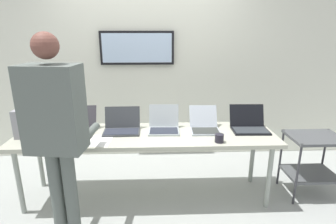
{
  "coord_description": "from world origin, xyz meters",
  "views": [
    {
      "loc": [
        0.13,
        -2.65,
        1.78
      ],
      "look_at": [
        0.23,
        0.05,
        0.97
      ],
      "focal_mm": 28.8,
      "sensor_mm": 36.0,
      "label": 1
    }
  ],
  "objects_px": {
    "equipment_box": "(37,120)",
    "storage_cart": "(313,156)",
    "workbench": "(146,138)",
    "laptop_station_1": "(122,126)",
    "person": "(56,124)",
    "coffee_mug": "(219,138)",
    "laptop_station_3": "(204,125)",
    "laptop_station_2": "(164,125)",
    "laptop_station_4": "(249,125)",
    "laptop_station_0": "(79,127)"
  },
  "relations": [
    {
      "from": "laptop_station_3",
      "to": "coffee_mug",
      "type": "bearing_deg",
      "value": -75.85
    },
    {
      "from": "equipment_box",
      "to": "laptop_station_1",
      "type": "height_order",
      "value": "equipment_box"
    },
    {
      "from": "storage_cart",
      "to": "laptop_station_4",
      "type": "bearing_deg",
      "value": 171.88
    },
    {
      "from": "laptop_station_2",
      "to": "coffee_mug",
      "type": "distance_m",
      "value": 0.64
    },
    {
      "from": "workbench",
      "to": "laptop_station_2",
      "type": "xyz_separation_m",
      "value": [
        0.19,
        0.1,
        0.11
      ]
    },
    {
      "from": "laptop_station_1",
      "to": "storage_cart",
      "type": "xyz_separation_m",
      "value": [
        2.09,
        -0.11,
        -0.34
      ]
    },
    {
      "from": "person",
      "to": "coffee_mug",
      "type": "height_order",
      "value": "person"
    },
    {
      "from": "laptop_station_1",
      "to": "laptop_station_4",
      "type": "height_order",
      "value": "laptop_station_4"
    },
    {
      "from": "equipment_box",
      "to": "laptop_station_4",
      "type": "relative_size",
      "value": 0.99
    },
    {
      "from": "workbench",
      "to": "laptop_station_1",
      "type": "bearing_deg",
      "value": 161.1
    },
    {
      "from": "coffee_mug",
      "to": "laptop_station_3",
      "type": "bearing_deg",
      "value": 104.15
    },
    {
      "from": "workbench",
      "to": "person",
      "type": "relative_size",
      "value": 1.52
    },
    {
      "from": "laptop_station_0",
      "to": "coffee_mug",
      "type": "xyz_separation_m",
      "value": [
        1.44,
        -0.33,
        -0.02
      ]
    },
    {
      "from": "laptop_station_0",
      "to": "storage_cart",
      "type": "height_order",
      "value": "laptop_station_0"
    },
    {
      "from": "laptop_station_4",
      "to": "coffee_mug",
      "type": "height_order",
      "value": "laptop_station_4"
    },
    {
      "from": "workbench",
      "to": "laptop_station_2",
      "type": "relative_size",
      "value": 8.15
    },
    {
      "from": "workbench",
      "to": "storage_cart",
      "type": "distance_m",
      "value": 1.84
    },
    {
      "from": "storage_cart",
      "to": "person",
      "type": "bearing_deg",
      "value": -166.41
    },
    {
      "from": "laptop_station_3",
      "to": "storage_cart",
      "type": "distance_m",
      "value": 1.25
    },
    {
      "from": "laptop_station_0",
      "to": "person",
      "type": "height_order",
      "value": "person"
    },
    {
      "from": "laptop_station_0",
      "to": "coffee_mug",
      "type": "distance_m",
      "value": 1.47
    },
    {
      "from": "laptop_station_2",
      "to": "storage_cart",
      "type": "bearing_deg",
      "value": -4.06
    },
    {
      "from": "person",
      "to": "storage_cart",
      "type": "height_order",
      "value": "person"
    },
    {
      "from": "coffee_mug",
      "to": "laptop_station_4",
      "type": "bearing_deg",
      "value": 40.01
    },
    {
      "from": "workbench",
      "to": "person",
      "type": "xyz_separation_m",
      "value": [
        -0.68,
        -0.62,
        0.39
      ]
    },
    {
      "from": "laptop_station_3",
      "to": "laptop_station_2",
      "type": "bearing_deg",
      "value": 179.36
    },
    {
      "from": "laptop_station_2",
      "to": "laptop_station_3",
      "type": "relative_size",
      "value": 0.88
    },
    {
      "from": "laptop_station_0",
      "to": "laptop_station_3",
      "type": "relative_size",
      "value": 0.97
    },
    {
      "from": "workbench",
      "to": "laptop_station_1",
      "type": "height_order",
      "value": "laptop_station_1"
    },
    {
      "from": "laptop_station_2",
      "to": "laptop_station_3",
      "type": "height_order",
      "value": "laptop_station_2"
    },
    {
      "from": "coffee_mug",
      "to": "equipment_box",
      "type": "bearing_deg",
      "value": 170.25
    },
    {
      "from": "workbench",
      "to": "equipment_box",
      "type": "distance_m",
      "value": 1.16
    },
    {
      "from": "laptop_station_3",
      "to": "storage_cart",
      "type": "xyz_separation_m",
      "value": [
        1.2,
        -0.11,
        -0.34
      ]
    },
    {
      "from": "equipment_box",
      "to": "coffee_mug",
      "type": "height_order",
      "value": "equipment_box"
    },
    {
      "from": "laptop_station_2",
      "to": "coffee_mug",
      "type": "xyz_separation_m",
      "value": [
        0.53,
        -0.35,
        -0.02
      ]
    },
    {
      "from": "laptop_station_4",
      "to": "coffee_mug",
      "type": "distance_m",
      "value": 0.52
    },
    {
      "from": "workbench",
      "to": "coffee_mug",
      "type": "xyz_separation_m",
      "value": [
        0.72,
        -0.25,
        0.09
      ]
    },
    {
      "from": "laptop_station_2",
      "to": "coffee_mug",
      "type": "relative_size",
      "value": 3.88
    },
    {
      "from": "equipment_box",
      "to": "storage_cart",
      "type": "distance_m",
      "value": 3.0
    },
    {
      "from": "laptop_station_1",
      "to": "person",
      "type": "distance_m",
      "value": 0.87
    },
    {
      "from": "laptop_station_2",
      "to": "person",
      "type": "relative_size",
      "value": 0.19
    },
    {
      "from": "coffee_mug",
      "to": "workbench",
      "type": "bearing_deg",
      "value": 160.8
    },
    {
      "from": "person",
      "to": "storage_cart",
      "type": "relative_size",
      "value": 2.56
    },
    {
      "from": "laptop_station_2",
      "to": "workbench",
      "type": "bearing_deg",
      "value": -151.88
    },
    {
      "from": "workbench",
      "to": "laptop_station_3",
      "type": "distance_m",
      "value": 0.65
    },
    {
      "from": "laptop_station_2",
      "to": "laptop_station_4",
      "type": "bearing_deg",
      "value": -0.93
    },
    {
      "from": "equipment_box",
      "to": "coffee_mug",
      "type": "relative_size",
      "value": 4.48
    },
    {
      "from": "workbench",
      "to": "laptop_station_4",
      "type": "relative_size",
      "value": 6.98
    },
    {
      "from": "equipment_box",
      "to": "storage_cart",
      "type": "xyz_separation_m",
      "value": [
        2.97,
        -0.08,
        -0.43
      ]
    },
    {
      "from": "equipment_box",
      "to": "laptop_station_3",
      "type": "height_order",
      "value": "equipment_box"
    }
  ]
}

